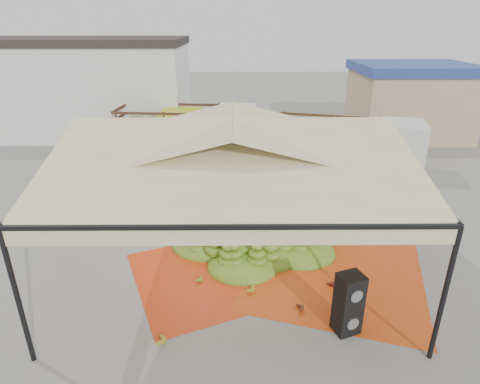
{
  "coord_description": "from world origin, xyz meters",
  "views": [
    {
      "loc": [
        0.11,
        -10.12,
        6.29
      ],
      "look_at": [
        0.2,
        1.5,
        1.3
      ],
      "focal_mm": 30.0,
      "sensor_mm": 36.0,
      "label": 1
    }
  ],
  "objects_px": {
    "truck_right": "(353,138)",
    "banana_heap": "(255,233)",
    "speaker_stack": "(348,304)",
    "vendor": "(259,166)",
    "truck_left": "(193,124)"
  },
  "relations": [
    {
      "from": "truck_right",
      "to": "banana_heap",
      "type": "bearing_deg",
      "value": -107.24
    },
    {
      "from": "banana_heap",
      "to": "truck_right",
      "type": "height_order",
      "value": "truck_right"
    },
    {
      "from": "banana_heap",
      "to": "speaker_stack",
      "type": "xyz_separation_m",
      "value": [
        1.84,
        -3.41,
        0.17
      ]
    },
    {
      "from": "vendor",
      "to": "truck_right",
      "type": "relative_size",
      "value": 0.28
    },
    {
      "from": "vendor",
      "to": "banana_heap",
      "type": "bearing_deg",
      "value": 105.26
    },
    {
      "from": "truck_left",
      "to": "truck_right",
      "type": "xyz_separation_m",
      "value": [
        7.47,
        -2.5,
        -0.07
      ]
    },
    {
      "from": "banana_heap",
      "to": "truck_left",
      "type": "distance_m",
      "value": 10.16
    },
    {
      "from": "vendor",
      "to": "truck_right",
      "type": "bearing_deg",
      "value": -130.57
    },
    {
      "from": "speaker_stack",
      "to": "truck_right",
      "type": "distance_m",
      "value": 11.05
    },
    {
      "from": "banana_heap",
      "to": "speaker_stack",
      "type": "relative_size",
      "value": 3.54
    },
    {
      "from": "truck_left",
      "to": "vendor",
      "type": "bearing_deg",
      "value": -52.98
    },
    {
      "from": "banana_heap",
      "to": "speaker_stack",
      "type": "distance_m",
      "value": 3.88
    },
    {
      "from": "truck_right",
      "to": "truck_left",
      "type": "bearing_deg",
      "value": 177.27
    },
    {
      "from": "truck_right",
      "to": "vendor",
      "type": "bearing_deg",
      "value": -134.08
    },
    {
      "from": "truck_left",
      "to": "banana_heap",
      "type": "bearing_deg",
      "value": -68.69
    }
  ]
}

